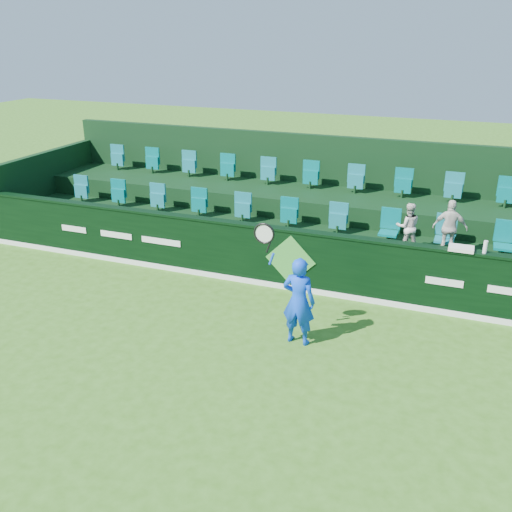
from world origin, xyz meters
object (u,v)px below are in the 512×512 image
at_px(tennis_player, 298,300).
at_px(spectator_middle, 450,228).
at_px(drinks_bottle, 485,247).
at_px(spectator_left, 408,227).
at_px(towel, 461,248).

bearing_deg(tennis_player, spectator_middle, 55.02).
bearing_deg(drinks_bottle, tennis_player, -144.35).
relative_size(spectator_left, spectator_middle, 0.87).
xyz_separation_m(spectator_middle, drinks_bottle, (0.68, -1.12, 0.08)).
distance_m(spectator_left, drinks_bottle, 1.90).
bearing_deg(drinks_bottle, spectator_middle, 121.39).
relative_size(spectator_middle, drinks_bottle, 4.95).
distance_m(spectator_left, towel, 1.58).
xyz_separation_m(tennis_player, spectator_middle, (2.26, 3.23, 0.56)).
bearing_deg(spectator_left, tennis_player, 47.78).
distance_m(spectator_middle, drinks_bottle, 1.31).
xyz_separation_m(spectator_left, spectator_middle, (0.84, 0.00, 0.08)).
bearing_deg(spectator_middle, drinks_bottle, 119.26).
bearing_deg(tennis_player, towel, 39.83).
xyz_separation_m(spectator_left, drinks_bottle, (1.53, -1.12, 0.15)).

